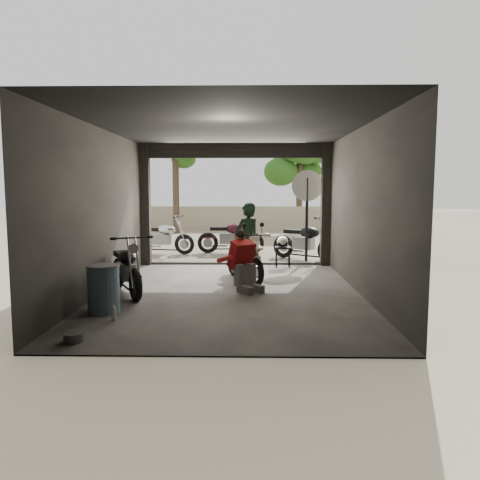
{
  "coord_description": "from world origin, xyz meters",
  "views": [
    {
      "loc": [
        0.38,
        -8.95,
        2.02
      ],
      "look_at": [
        0.18,
        0.6,
        0.99
      ],
      "focal_mm": 35.0,
      "sensor_mm": 36.0,
      "label": 1
    }
  ],
  "objects_px": {
    "outside_bike_b": "(231,234)",
    "stool": "(283,250)",
    "oil_drum": "(104,290)",
    "mechanic": "(245,262)",
    "rider": "(247,241)",
    "main_bike": "(245,257)",
    "outside_bike_a": "(163,235)",
    "sign_post": "(307,200)",
    "left_bike": "(126,264)",
    "outside_bike_c": "(305,238)",
    "helmet": "(282,241)"
  },
  "relations": [
    {
      "from": "main_bike",
      "to": "mechanic",
      "type": "xyz_separation_m",
      "value": [
        0.02,
        -1.1,
        0.04
      ]
    },
    {
      "from": "left_bike",
      "to": "stool",
      "type": "height_order",
      "value": "left_bike"
    },
    {
      "from": "outside_bike_a",
      "to": "sign_post",
      "type": "height_order",
      "value": "sign_post"
    },
    {
      "from": "mechanic",
      "to": "stool",
      "type": "height_order",
      "value": "mechanic"
    },
    {
      "from": "stool",
      "to": "oil_drum",
      "type": "xyz_separation_m",
      "value": [
        -3.24,
        -4.53,
        -0.08
      ]
    },
    {
      "from": "outside_bike_b",
      "to": "rider",
      "type": "height_order",
      "value": "rider"
    },
    {
      "from": "outside_bike_b",
      "to": "helmet",
      "type": "xyz_separation_m",
      "value": [
        1.45,
        -2.73,
        0.07
      ]
    },
    {
      "from": "rider",
      "to": "stool",
      "type": "distance_m",
      "value": 1.86
    },
    {
      "from": "helmet",
      "to": "oil_drum",
      "type": "xyz_separation_m",
      "value": [
        -3.23,
        -4.57,
        -0.29
      ]
    },
    {
      "from": "main_bike",
      "to": "stool",
      "type": "height_order",
      "value": "main_bike"
    },
    {
      "from": "oil_drum",
      "to": "outside_bike_b",
      "type": "bearing_deg",
      "value": 76.29
    },
    {
      "from": "stool",
      "to": "mechanic",
      "type": "bearing_deg",
      "value": -108.38
    },
    {
      "from": "rider",
      "to": "sign_post",
      "type": "relative_size",
      "value": 0.68
    },
    {
      "from": "mechanic",
      "to": "sign_post",
      "type": "relative_size",
      "value": 0.46
    },
    {
      "from": "helmet",
      "to": "sign_post",
      "type": "xyz_separation_m",
      "value": [
        0.72,
        0.86,
        1.04
      ]
    },
    {
      "from": "main_bike",
      "to": "sign_post",
      "type": "bearing_deg",
      "value": 33.41
    },
    {
      "from": "outside_bike_c",
      "to": "stool",
      "type": "relative_size",
      "value": 3.43
    },
    {
      "from": "mechanic",
      "to": "sign_post",
      "type": "xyz_separation_m",
      "value": [
        1.66,
        3.75,
        1.14
      ]
    },
    {
      "from": "outside_bike_b",
      "to": "rider",
      "type": "xyz_separation_m",
      "value": [
        0.55,
        -4.36,
        0.24
      ]
    },
    {
      "from": "outside_bike_b",
      "to": "stool",
      "type": "distance_m",
      "value": 3.14
    },
    {
      "from": "rider",
      "to": "left_bike",
      "type": "bearing_deg",
      "value": -4.96
    },
    {
      "from": "rider",
      "to": "stool",
      "type": "relative_size",
      "value": 3.14
    },
    {
      "from": "outside_bike_c",
      "to": "rider",
      "type": "distance_m",
      "value": 3.34
    },
    {
      "from": "main_bike",
      "to": "mechanic",
      "type": "relative_size",
      "value": 1.39
    },
    {
      "from": "outside_bike_a",
      "to": "sign_post",
      "type": "xyz_separation_m",
      "value": [
        4.3,
        -1.68,
        1.12
      ]
    },
    {
      "from": "main_bike",
      "to": "outside_bike_c",
      "type": "height_order",
      "value": "outside_bike_c"
    },
    {
      "from": "outside_bike_c",
      "to": "sign_post",
      "type": "height_order",
      "value": "sign_post"
    },
    {
      "from": "outside_bike_c",
      "to": "mechanic",
      "type": "distance_m",
      "value": 4.5
    },
    {
      "from": "left_bike",
      "to": "stool",
      "type": "xyz_separation_m",
      "value": [
        3.24,
        3.11,
        -0.11
      ]
    },
    {
      "from": "outside_bike_b",
      "to": "mechanic",
      "type": "distance_m",
      "value": 5.65
    },
    {
      "from": "left_bike",
      "to": "outside_bike_a",
      "type": "distance_m",
      "value": 5.7
    },
    {
      "from": "stool",
      "to": "oil_drum",
      "type": "relative_size",
      "value": 0.69
    },
    {
      "from": "outside_bike_b",
      "to": "stool",
      "type": "xyz_separation_m",
      "value": [
        1.45,
        -2.78,
        -0.15
      ]
    },
    {
      "from": "outside_bike_a",
      "to": "sign_post",
      "type": "relative_size",
      "value": 0.71
    },
    {
      "from": "mechanic",
      "to": "helmet",
      "type": "bearing_deg",
      "value": 37.14
    },
    {
      "from": "stool",
      "to": "helmet",
      "type": "distance_m",
      "value": 0.22
    },
    {
      "from": "left_bike",
      "to": "stool",
      "type": "bearing_deg",
      "value": 15.74
    },
    {
      "from": "left_bike",
      "to": "mechanic",
      "type": "height_order",
      "value": "mechanic"
    },
    {
      "from": "outside_bike_c",
      "to": "rider",
      "type": "relative_size",
      "value": 1.09
    },
    {
      "from": "outside_bike_a",
      "to": "helmet",
      "type": "relative_size",
      "value": 5.92
    },
    {
      "from": "helmet",
      "to": "oil_drum",
      "type": "relative_size",
      "value": 0.38
    },
    {
      "from": "rider",
      "to": "mechanic",
      "type": "height_order",
      "value": "rider"
    },
    {
      "from": "main_bike",
      "to": "outside_bike_b",
      "type": "bearing_deg",
      "value": 71.95
    },
    {
      "from": "main_bike",
      "to": "sign_post",
      "type": "xyz_separation_m",
      "value": [
        1.68,
        2.65,
        1.18
      ]
    },
    {
      "from": "mechanic",
      "to": "outside_bike_b",
      "type": "bearing_deg",
      "value": 60.28
    },
    {
      "from": "outside_bike_c",
      "to": "stool",
      "type": "height_order",
      "value": "outside_bike_c"
    },
    {
      "from": "main_bike",
      "to": "rider",
      "type": "height_order",
      "value": "rider"
    },
    {
      "from": "left_bike",
      "to": "sign_post",
      "type": "xyz_separation_m",
      "value": [
        3.95,
        4.01,
        1.15
      ]
    },
    {
      "from": "left_bike",
      "to": "sign_post",
      "type": "bearing_deg",
      "value": 17.3
    },
    {
      "from": "oil_drum",
      "to": "sign_post",
      "type": "height_order",
      "value": "sign_post"
    }
  ]
}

